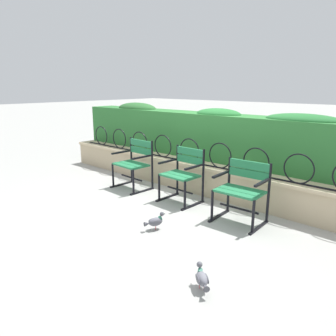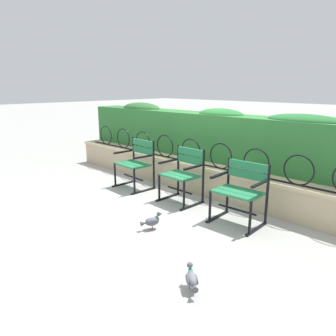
# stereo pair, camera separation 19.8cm
# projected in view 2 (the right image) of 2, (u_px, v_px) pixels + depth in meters

# --- Properties ---
(ground_plane) EXTENTS (60.00, 60.00, 0.00)m
(ground_plane) POSITION_uv_depth(u_px,v_px,m) (166.00, 202.00, 5.12)
(ground_plane) COLOR #9E9E99
(stone_wall) EXTENTS (6.63, 0.41, 0.50)m
(stone_wall) POSITION_uv_depth(u_px,v_px,m) (198.00, 177.00, 5.60)
(stone_wall) COLOR tan
(stone_wall) RESTS_ON ground
(iron_arch_fence) EXTENTS (6.11, 0.02, 0.42)m
(iron_arch_fence) POSITION_uv_depth(u_px,v_px,m) (191.00, 152.00, 5.51)
(iron_arch_fence) COLOR black
(iron_arch_fence) RESTS_ON stone_wall
(hedge_row) EXTENTS (6.50, 0.58, 0.93)m
(hedge_row) POSITION_uv_depth(u_px,v_px,m) (214.00, 134.00, 5.77)
(hedge_row) COLOR #2D7033
(hedge_row) RESTS_ON stone_wall
(park_chair_left) EXTENTS (0.65, 0.55, 0.87)m
(park_chair_left) POSITION_uv_depth(u_px,v_px,m) (136.00, 162.00, 5.76)
(park_chair_left) COLOR #237547
(park_chair_left) RESTS_ON ground
(park_chair_centre) EXTENTS (0.60, 0.54, 0.86)m
(park_chair_centre) POSITION_uv_depth(u_px,v_px,m) (183.00, 173.00, 5.05)
(park_chair_centre) COLOR #237547
(park_chair_centre) RESTS_ON ground
(park_chair_right) EXTENTS (0.66, 0.54, 0.82)m
(park_chair_right) POSITION_uv_depth(u_px,v_px,m) (241.00, 190.00, 4.26)
(park_chair_right) COLOR #237547
(park_chair_right) RESTS_ON ground
(pigeon_near_chairs) EXTENTS (0.25, 0.22, 0.22)m
(pigeon_near_chairs) POSITION_uv_depth(u_px,v_px,m) (192.00, 279.00, 2.89)
(pigeon_near_chairs) COLOR slate
(pigeon_near_chairs) RESTS_ON ground
(pigeon_far_side) EXTENTS (0.17, 0.28, 0.22)m
(pigeon_far_side) POSITION_uv_depth(u_px,v_px,m) (152.00, 221.00, 4.12)
(pigeon_far_side) COLOR #5B5B66
(pigeon_far_side) RESTS_ON ground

